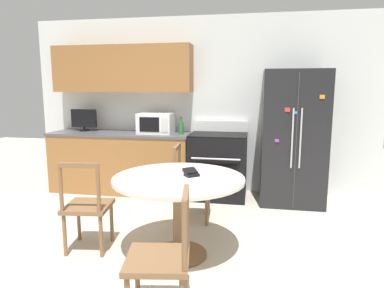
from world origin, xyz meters
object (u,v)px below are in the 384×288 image
Objects in this scene: microwave at (156,123)px; countertop_tv at (84,119)px; counter_bottle at (181,128)px; dining_chair_left at (87,207)px; oven_range at (218,165)px; refrigerator at (293,138)px; candle_glass at (155,175)px; wallet at (191,173)px; dining_chair_near at (162,259)px; dining_chair_far at (191,184)px.

countertop_tv is (-1.17, 0.07, 0.03)m from microwave.
counter_bottle is 0.28× the size of dining_chair_left.
microwave is at bearing 177.56° from oven_range.
dining_chair_left is (1.04, -1.98, -0.65)m from countertop_tv.
oven_range is at bearing 177.80° from refrigerator.
refrigerator is at bearing 54.05° from candle_glass.
microwave is 1.24× the size of countertop_tv.
countertop_tv is 2.31× the size of wallet.
microwave reaches higher than dining_chair_left.
dining_chair_near is 1.00× the size of dining_chair_left.
oven_range reaches higher than candle_glass.
refrigerator is 3.60× the size of microwave.
dining_chair_far is 1.00× the size of dining_chair_left.
countertop_tv reaches higher than dining_chair_left.
dining_chair_left is at bearing -62.34° from countertop_tv.
microwave is 0.55× the size of dining_chair_near.
oven_range is at bearing -2.44° from microwave.
dining_chair_left is at bearing -174.11° from wallet.
wallet is at bearing -1.42° from dining_chair_left.
dining_chair_near is at bearing -80.54° from counter_bottle.
microwave is 6.22× the size of candle_glass.
countertop_tv is 0.45× the size of dining_chair_far.
countertop_tv is at bearing 137.34° from wallet.
counter_bottle is (-1.56, 0.06, 0.10)m from refrigerator.
candle_glass is (-1.37, -1.90, -0.10)m from refrigerator.
oven_range is at bearing -2.26° from counter_bottle.
dining_chair_left reaches higher than candle_glass.
wallet is (1.00, 0.10, 0.35)m from dining_chair_left.
dining_chair_left is (-0.52, -1.89, -0.56)m from counter_bottle.
dining_chair_far is at bearing 82.36° from candle_glass.
wallet is (0.86, -1.81, -0.26)m from microwave.
dining_chair_far reaches higher than wallet.
counter_bottle is 1.86m from wallet.
microwave is at bearing 177.30° from counter_bottle.
countertop_tv is at bearing -122.77° from dining_chair_far.
counter_bottle is 1.15m from dining_chair_far.
dining_chair_far is at bearing 100.79° from wallet.
refrigerator is 2.04m from wallet.
microwave is at bearing -147.98° from dining_chair_far.
refrigerator is 1.95m from microwave.
oven_range reaches higher than dining_chair_far.
dining_chair_far is 11.25× the size of candle_glass.
countertop_tv is (-3.11, 0.15, 0.18)m from refrigerator.
dining_chair_far is at bearing -4.81° from dining_chair_near.
candle_glass is at bearing -74.02° from microwave.
dining_chair_near is 0.90m from candle_glass.
counter_bottle is 1.97m from candle_glass.
counter_bottle is at bearing 177.74° from oven_range.
wallet is at bearing -42.66° from countertop_tv.
countertop_tv is (-2.10, 0.11, 0.61)m from oven_range.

